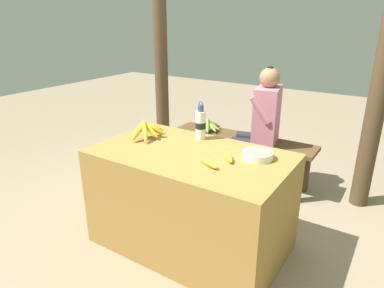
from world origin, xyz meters
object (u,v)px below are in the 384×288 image
Objects in this scene: water_bottle at (201,124)px; support_post_near at (161,60)px; loose_banana_side at (228,157)px; support_post_far at (382,78)px; banana_bunch_ripe at (147,129)px; banana_bunch_green at (210,125)px; loose_banana_front at (209,163)px; seated_vendor at (261,120)px; wooden_bench at (242,145)px; serving_bowl at (258,154)px.

support_post_near reaches higher than water_bottle.
loose_banana_side is 0.07× the size of support_post_near.
loose_banana_side is 0.07× the size of support_post_far.
banana_bunch_ripe reaches higher than banana_bunch_green.
banana_bunch_ripe is at bearing -148.02° from water_bottle.
seated_vendor reaches higher than loose_banana_front.
wooden_bench is 1.31m from support_post_near.
banana_bunch_ripe is at bearing -56.49° from support_post_near.
serving_bowl is 2.03m from support_post_near.
support_post_far reaches higher than banana_bunch_green.
loose_banana_side is 0.54× the size of banana_bunch_green.
seated_vendor is at bearing 110.71° from serving_bowl.
support_post_far is at bearing 62.67° from loose_banana_front.
support_post_far is at bearing -178.99° from seated_vendor.
support_post_far is at bearing 65.33° from serving_bowl.
seated_vendor is 1.36m from support_post_near.
serving_bowl is at bearing 5.85° from banana_bunch_ripe.
wooden_bench is at bearing 0.67° from banana_bunch_green.
serving_bowl is 1.19m from wooden_bench.
support_post_near reaches higher than wooden_bench.
banana_bunch_ripe is 0.68m from loose_banana_side.
banana_bunch_green is at bearing 124.77° from loose_banana_side.
support_post_near is 2.16m from support_post_far.
water_bottle is at bearing -64.43° from banana_bunch_green.
water_bottle is 0.43m from loose_banana_side.
banana_bunch_green is at bearing 115.57° from water_bottle.
support_post_near reaches higher than serving_bowl.
banana_bunch_ripe reaches higher than serving_bowl.
wooden_bench is 0.64× the size of support_post_far.
support_post_far is (2.16, 0.00, 0.00)m from support_post_near.
water_bottle is at bearing 31.98° from banana_bunch_ripe.
seated_vendor is at bearing -3.83° from banana_bunch_green.
support_post_far reaches higher than water_bottle.
loose_banana_side is 1.23m from wooden_bench.
support_post_near is (-1.64, 1.14, 0.36)m from serving_bowl.
loose_banana_side is at bearing -55.23° from banana_bunch_green.
serving_bowl reaches higher than loose_banana_side.
water_bottle is (-0.50, 0.12, 0.08)m from serving_bowl.
loose_banana_front is (0.29, -0.39, -0.09)m from water_bottle.
banana_bunch_green is (-0.77, 1.10, -0.21)m from loose_banana_side.
banana_bunch_ripe is at bearing -85.50° from banana_bunch_green.
loose_banana_side reaches higher than banana_bunch_green.
banana_bunch_ripe is 0.39m from water_bottle.
serving_bowl is 0.70× the size of water_bottle.
serving_bowl is at bearing -60.60° from wooden_bench.
support_post_far is at bearing 0.00° from support_post_near.
loose_banana_side is 1.99m from support_post_near.
banana_bunch_ripe is 1.85m from support_post_far.
banana_bunch_green is at bearing -173.83° from support_post_far.
support_post_near is at bearing 180.00° from support_post_far.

